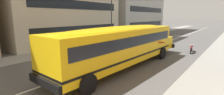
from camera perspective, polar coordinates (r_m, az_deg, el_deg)
ground_plane at (r=13.10m, az=-2.37°, el=-5.60°), size 400.00×400.00×0.00m
sidewalk_far at (r=18.31m, az=-19.62°, el=-1.44°), size 120.00×3.00×0.01m
sidewalk_near at (r=10.37m, az=29.89°, el=-11.59°), size 120.00×3.00×0.01m
lane_centreline at (r=13.10m, az=-2.37°, el=-5.59°), size 110.00×0.16×0.01m
school_bus at (r=11.93m, az=3.78°, el=1.57°), size 13.56×3.51×3.01m
parked_car_silver_past_driveway at (r=29.30m, az=12.68°, el=5.00°), size 3.95×1.97×1.64m
motorcycle_near_kerb at (r=18.88m, az=25.90°, el=-0.23°), size 1.99×0.56×0.94m
street_lamp at (r=23.64m, az=-0.17°, el=12.34°), size 0.44×0.44×6.80m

